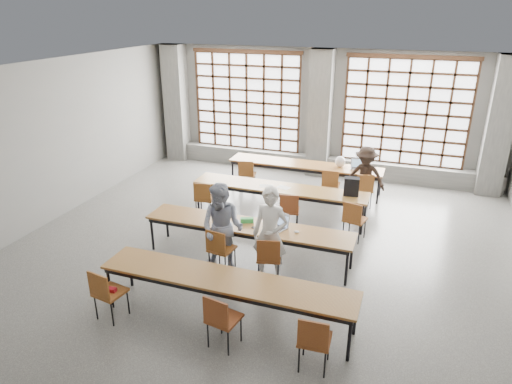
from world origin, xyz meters
The scene contains 38 objects.
floor centered at (0.00, 0.00, 0.00)m, with size 11.00×11.00×0.00m, color #4C4C4A.
ceiling centered at (0.00, 0.00, 3.50)m, with size 11.00×11.00×0.00m, color silver.
wall_back centered at (0.00, 5.50, 1.75)m, with size 10.00×10.00×0.00m, color slate.
wall_left centered at (-5.00, 0.00, 1.75)m, with size 11.00×11.00×0.00m, color slate.
column_left centered at (-4.50, 5.22, 1.75)m, with size 0.60×0.55×3.50m, color #51514F.
column_mid centered at (0.00, 5.22, 1.75)m, with size 0.60×0.55×3.50m, color #51514F.
column_right centered at (4.50, 5.22, 1.75)m, with size 0.60×0.55×3.50m, color #51514F.
window_left centered at (-2.25, 5.42, 1.90)m, with size 3.32×0.12×3.00m.
window_right centered at (2.25, 5.42, 1.90)m, with size 3.32×0.12×3.00m.
sill_ledge centered at (0.00, 5.30, 0.25)m, with size 9.80×0.35×0.50m, color #51514F.
desk_row_a centered at (-0.04, 3.82, 0.66)m, with size 4.00×0.70×0.73m.
desk_row_b centered at (-0.20, 2.02, 0.66)m, with size 4.00×0.70×0.73m.
desk_row_c centered at (-0.20, -0.02, 0.66)m, with size 4.00×0.70×0.73m.
desk_row_d centered at (0.13, -1.85, 0.66)m, with size 4.00×0.70×0.73m.
chair_back_left centered at (-1.43, 3.19, 0.54)m, with size 0.49×0.49×0.88m.
chair_back_mid centered at (0.76, 3.19, 0.54)m, with size 0.44×0.44×0.88m.
chair_back_right centered at (1.57, 3.19, 0.54)m, with size 0.50×0.50×0.88m.
chair_mid_left centered at (-1.79, 1.39, 0.54)m, with size 0.47×0.47×0.88m.
chair_mid_centre centered at (0.22, 1.40, 0.54)m, with size 0.49×0.50×0.88m.
chair_mid_right centered at (1.59, 1.40, 0.54)m, with size 0.51×0.51×0.88m.
chair_front_left centered at (-0.51, -0.65, 0.54)m, with size 0.48×0.48×0.88m.
chair_front_right centered at (0.42, -0.65, 0.54)m, with size 0.51×0.51×0.88m.
chair_near_left centered at (-1.58, -2.48, 0.54)m, with size 0.48×0.49×0.88m.
chair_near_mid centered at (0.32, -2.48, 0.54)m, with size 0.49×0.49×0.88m.
chair_near_right centered at (1.63, -2.48, 0.54)m, with size 0.44×0.45×0.88m.
student_male centered at (0.40, -0.52, 0.87)m, with size 0.63×0.42×1.74m, color silver.
student_female centered at (-0.50, -0.52, 0.84)m, with size 0.82×0.64×1.68m, color navy.
student_back centered at (1.56, 3.32, 0.74)m, with size 0.96×0.55×1.49m, color black.
laptop_front centered at (0.38, 0.08, 0.79)m, with size 0.45×0.43×0.26m.
laptop_back centered at (1.30, 3.93, 0.79)m, with size 0.39×0.34×0.26m.
mouse centered at (0.75, -0.04, 0.75)m, with size 0.10×0.06×0.04m, color silver.
green_box centered at (-0.25, 0.06, 0.78)m, with size 0.25×0.09×0.09m, color green.
phone centered at (-0.02, -0.12, 0.74)m, with size 0.13×0.06×0.01m, color black.
paper_sheet_b centered at (-0.50, 1.97, 0.73)m, with size 0.30×0.21×0.00m, color silver.
paper_sheet_c centered at (-0.10, 2.02, 0.73)m, with size 0.30×0.21×0.00m, color white.
backpack centered at (1.40, 2.07, 0.93)m, with size 0.32×0.20×0.40m, color black.
plastic_bag centered at (0.86, 3.87, 0.87)m, with size 0.26×0.21×0.29m, color silver.
red_pouch centered at (-1.57, -2.40, 0.50)m, with size 0.20×0.08×0.06m, color maroon.
Camera 1 is at (2.51, -7.21, 4.52)m, focal length 32.00 mm.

